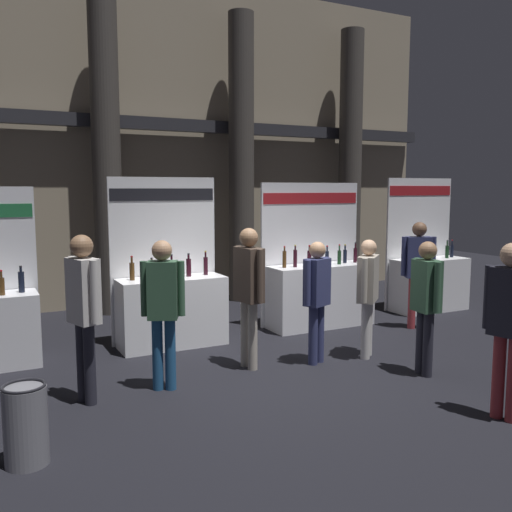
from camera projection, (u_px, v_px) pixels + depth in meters
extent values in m
plane|color=black|center=(288.00, 366.00, 7.25)|extent=(24.77, 24.77, 0.00)
cube|color=gray|center=(166.00, 143.00, 11.22)|extent=(12.39, 0.25, 6.45)
cube|color=#2D2D33|center=(171.00, 125.00, 10.91)|extent=(12.39, 0.20, 0.24)
cylinder|color=#423D38|center=(106.00, 157.00, 10.04)|extent=(0.51, 0.51, 5.75)
cylinder|color=#423D38|center=(241.00, 160.00, 11.26)|extent=(0.51, 0.51, 5.75)
cylinder|color=#423D38|center=(350.00, 163.00, 12.47)|extent=(0.51, 0.51, 5.75)
cylinder|color=#472D14|center=(2.00, 286.00, 7.06)|extent=(0.07, 0.07, 0.22)
cylinder|color=#472D14|center=(1.00, 275.00, 7.04)|extent=(0.03, 0.03, 0.08)
cylinder|color=red|center=(1.00, 271.00, 7.03)|extent=(0.03, 0.03, 0.02)
cylinder|color=black|center=(21.00, 282.00, 7.25)|extent=(0.08, 0.08, 0.27)
cylinder|color=black|center=(21.00, 270.00, 7.23)|extent=(0.03, 0.03, 0.06)
cylinder|color=black|center=(21.00, 267.00, 7.22)|extent=(0.03, 0.03, 0.02)
cube|color=white|center=(172.00, 312.00, 8.13)|extent=(1.55, 0.60, 1.01)
cube|color=white|center=(164.00, 260.00, 8.34)|extent=(1.63, 0.04, 2.47)
cube|color=black|center=(163.00, 195.00, 8.20)|extent=(1.58, 0.01, 0.18)
cylinder|color=#472D14|center=(132.00, 272.00, 7.86)|extent=(0.07, 0.07, 0.25)
cylinder|color=#472D14|center=(132.00, 260.00, 7.84)|extent=(0.03, 0.03, 0.08)
cylinder|color=red|center=(132.00, 257.00, 7.83)|extent=(0.03, 0.03, 0.02)
cylinder|color=#472D14|center=(152.00, 271.00, 7.97)|extent=(0.07, 0.07, 0.23)
cylinder|color=#472D14|center=(152.00, 261.00, 7.96)|extent=(0.03, 0.03, 0.06)
cylinder|color=black|center=(152.00, 258.00, 7.95)|extent=(0.03, 0.03, 0.02)
cylinder|color=black|center=(172.00, 269.00, 8.02)|extent=(0.07, 0.07, 0.27)
cylinder|color=black|center=(171.00, 258.00, 8.00)|extent=(0.03, 0.03, 0.06)
cylinder|color=black|center=(171.00, 255.00, 7.99)|extent=(0.03, 0.03, 0.02)
cylinder|color=black|center=(189.00, 268.00, 8.20)|extent=(0.07, 0.07, 0.26)
cylinder|color=black|center=(188.00, 257.00, 8.18)|extent=(0.03, 0.03, 0.06)
cylinder|color=black|center=(188.00, 254.00, 8.17)|extent=(0.03, 0.03, 0.02)
cylinder|color=black|center=(206.00, 266.00, 8.36)|extent=(0.07, 0.07, 0.27)
cylinder|color=black|center=(206.00, 255.00, 8.33)|extent=(0.03, 0.03, 0.08)
cylinder|color=gold|center=(205.00, 251.00, 8.33)|extent=(0.03, 0.03, 0.02)
cube|color=white|center=(321.00, 296.00, 9.30)|extent=(1.81, 0.60, 1.04)
cube|color=white|center=(310.00, 253.00, 9.52)|extent=(1.90, 0.04, 2.40)
cube|color=maroon|center=(312.00, 198.00, 9.39)|extent=(1.84, 0.01, 0.18)
cylinder|color=#472D14|center=(284.00, 259.00, 8.91)|extent=(0.06, 0.06, 0.27)
cylinder|color=#472D14|center=(284.00, 249.00, 8.89)|extent=(0.03, 0.03, 0.06)
cylinder|color=red|center=(284.00, 247.00, 8.88)|extent=(0.03, 0.03, 0.02)
cylinder|color=black|center=(295.00, 258.00, 8.98)|extent=(0.06, 0.06, 0.28)
cylinder|color=black|center=(295.00, 248.00, 8.96)|extent=(0.03, 0.03, 0.06)
cylinder|color=gold|center=(295.00, 245.00, 8.95)|extent=(0.03, 0.03, 0.02)
cylinder|color=black|center=(309.00, 259.00, 9.01)|extent=(0.07, 0.07, 0.26)
cylinder|color=black|center=(309.00, 248.00, 8.98)|extent=(0.03, 0.03, 0.07)
cylinder|color=red|center=(309.00, 246.00, 8.98)|extent=(0.03, 0.03, 0.02)
cylinder|color=black|center=(315.00, 257.00, 9.19)|extent=(0.06, 0.06, 0.28)
cylinder|color=black|center=(315.00, 247.00, 9.17)|extent=(0.03, 0.03, 0.06)
cylinder|color=gold|center=(315.00, 244.00, 9.17)|extent=(0.03, 0.03, 0.02)
cylinder|color=black|center=(327.00, 258.00, 9.28)|extent=(0.06, 0.06, 0.22)
cylinder|color=black|center=(327.00, 249.00, 9.26)|extent=(0.03, 0.03, 0.08)
cylinder|color=red|center=(327.00, 246.00, 9.25)|extent=(0.03, 0.03, 0.02)
cylinder|color=#19381E|center=(339.00, 257.00, 9.31)|extent=(0.06, 0.06, 0.23)
cylinder|color=#19381E|center=(339.00, 248.00, 9.30)|extent=(0.03, 0.03, 0.09)
cylinder|color=red|center=(340.00, 245.00, 9.29)|extent=(0.03, 0.03, 0.02)
cylinder|color=black|center=(345.00, 256.00, 9.47)|extent=(0.06, 0.06, 0.22)
cylinder|color=black|center=(345.00, 248.00, 9.45)|extent=(0.03, 0.03, 0.08)
cylinder|color=gold|center=(345.00, 245.00, 9.45)|extent=(0.03, 0.03, 0.02)
cylinder|color=black|center=(355.00, 255.00, 9.54)|extent=(0.06, 0.06, 0.25)
cylinder|color=black|center=(355.00, 246.00, 9.52)|extent=(0.03, 0.03, 0.08)
cylinder|color=black|center=(355.00, 243.00, 9.51)|extent=(0.03, 0.03, 0.02)
cube|color=white|center=(430.00, 285.00, 10.52)|extent=(1.48, 0.60, 0.99)
cube|color=white|center=(418.00, 243.00, 10.73)|extent=(1.55, 0.04, 2.50)
cube|color=maroon|center=(421.00, 191.00, 10.59)|extent=(1.51, 0.01, 0.18)
cylinder|color=#19381E|center=(406.00, 253.00, 10.25)|extent=(0.06, 0.06, 0.27)
cylinder|color=#19381E|center=(406.00, 244.00, 10.23)|extent=(0.03, 0.03, 0.07)
cylinder|color=black|center=(407.00, 241.00, 10.22)|extent=(0.03, 0.03, 0.02)
cylinder|color=black|center=(415.00, 253.00, 10.35)|extent=(0.08, 0.08, 0.24)
cylinder|color=black|center=(415.00, 245.00, 10.33)|extent=(0.03, 0.03, 0.08)
cylinder|color=red|center=(415.00, 242.00, 10.32)|extent=(0.03, 0.03, 0.02)
cylinder|color=#472D14|center=(430.00, 253.00, 10.33)|extent=(0.07, 0.07, 0.26)
cylinder|color=#472D14|center=(430.00, 244.00, 10.31)|extent=(0.03, 0.03, 0.07)
cylinder|color=red|center=(430.00, 242.00, 10.31)|extent=(0.03, 0.03, 0.02)
cylinder|color=black|center=(434.00, 252.00, 10.51)|extent=(0.07, 0.07, 0.25)
cylinder|color=black|center=(434.00, 244.00, 10.49)|extent=(0.03, 0.03, 0.06)
cylinder|color=red|center=(434.00, 242.00, 10.49)|extent=(0.03, 0.03, 0.02)
cylinder|color=#19381E|center=(447.00, 252.00, 10.54)|extent=(0.07, 0.07, 0.24)
cylinder|color=#19381E|center=(447.00, 243.00, 10.52)|extent=(0.03, 0.03, 0.09)
cylinder|color=black|center=(447.00, 241.00, 10.51)|extent=(0.03, 0.03, 0.02)
cylinder|color=black|center=(452.00, 251.00, 10.69)|extent=(0.07, 0.07, 0.23)
cylinder|color=black|center=(452.00, 243.00, 10.67)|extent=(0.03, 0.03, 0.09)
cylinder|color=red|center=(452.00, 240.00, 10.66)|extent=(0.03, 0.03, 0.02)
cylinder|color=slate|center=(26.00, 426.00, 4.64)|extent=(0.36, 0.36, 0.67)
torus|color=black|center=(24.00, 386.00, 4.60)|extent=(0.36, 0.36, 0.02)
cylinder|color=#ADA393|center=(253.00, 336.00, 7.07)|extent=(0.12, 0.12, 0.87)
cylinder|color=#ADA393|center=(245.00, 333.00, 7.21)|extent=(0.12, 0.12, 0.87)
cube|color=#47382D|center=(249.00, 275.00, 7.05)|extent=(0.26, 0.44, 0.69)
sphere|color=#8C6647|center=(249.00, 238.00, 6.99)|extent=(0.24, 0.24, 0.24)
cylinder|color=#47382D|center=(260.00, 276.00, 6.83)|extent=(0.08, 0.08, 0.66)
cylinder|color=#47382D|center=(238.00, 271.00, 7.25)|extent=(0.08, 0.08, 0.66)
cylinder|color=maroon|center=(498.00, 376.00, 5.59)|extent=(0.12, 0.12, 0.86)
cube|color=#23232D|center=(510.00, 302.00, 5.44)|extent=(0.31, 0.41, 0.68)
cylinder|color=#23232D|center=(488.00, 297.00, 5.60)|extent=(0.08, 0.08, 0.65)
cylinder|color=navy|center=(319.00, 333.00, 7.39)|extent=(0.12, 0.12, 0.78)
cylinder|color=navy|center=(313.00, 335.00, 7.28)|extent=(0.12, 0.12, 0.78)
cube|color=navy|center=(317.00, 282.00, 7.25)|extent=(0.40, 0.33, 0.62)
sphere|color=tan|center=(317.00, 250.00, 7.20)|extent=(0.21, 0.21, 0.21)
cylinder|color=navy|center=(326.00, 279.00, 7.41)|extent=(0.08, 0.08, 0.59)
cylinder|color=navy|center=(308.00, 283.00, 7.09)|extent=(0.08, 0.08, 0.59)
cylinder|color=maroon|center=(422.00, 303.00, 9.17)|extent=(0.12, 0.12, 0.85)
cylinder|color=maroon|center=(412.00, 303.00, 9.17)|extent=(0.12, 0.12, 0.85)
cube|color=navy|center=(419.00, 257.00, 9.08)|extent=(0.45, 0.36, 0.67)
sphere|color=brown|center=(420.00, 229.00, 9.02)|extent=(0.23, 0.23, 0.23)
cylinder|color=navy|center=(433.00, 256.00, 9.08)|extent=(0.08, 0.08, 0.64)
cylinder|color=navy|center=(404.00, 256.00, 9.07)|extent=(0.08, 0.08, 0.64)
cylinder|color=#23232D|center=(90.00, 365.00, 5.92)|extent=(0.12, 0.12, 0.88)
cylinder|color=#23232D|center=(82.00, 361.00, 6.03)|extent=(0.12, 0.12, 0.88)
cube|color=silver|center=(83.00, 291.00, 5.88)|extent=(0.33, 0.42, 0.70)
sphere|color=#8C6647|center=(82.00, 246.00, 5.82)|extent=(0.24, 0.24, 0.24)
cylinder|color=silver|center=(94.00, 292.00, 5.72)|extent=(0.08, 0.08, 0.66)
cylinder|color=silver|center=(73.00, 287.00, 6.04)|extent=(0.08, 0.08, 0.66)
cylinder|color=silver|center=(368.00, 327.00, 7.70)|extent=(0.12, 0.12, 0.78)
cylinder|color=silver|center=(366.00, 331.00, 7.53)|extent=(0.12, 0.12, 0.78)
cube|color=#ADA393|center=(368.00, 279.00, 7.53)|extent=(0.49, 0.47, 0.62)
sphere|color=tan|center=(369.00, 248.00, 7.48)|extent=(0.22, 0.22, 0.22)
cylinder|color=#ADA393|center=(371.00, 274.00, 7.78)|extent=(0.08, 0.08, 0.59)
cylinder|color=#ADA393|center=(364.00, 281.00, 7.27)|extent=(0.08, 0.08, 0.59)
cylinder|color=navy|center=(170.00, 354.00, 6.37)|extent=(0.12, 0.12, 0.83)
cylinder|color=navy|center=(158.00, 354.00, 6.37)|extent=(0.12, 0.12, 0.83)
cube|color=#33563D|center=(163.00, 290.00, 6.28)|extent=(0.40, 0.35, 0.66)
sphere|color=tan|center=(162.00, 250.00, 6.22)|extent=(0.23, 0.23, 0.23)
cylinder|color=#33563D|center=(181.00, 288.00, 6.28)|extent=(0.08, 0.08, 0.63)
cylinder|color=#33563D|center=(144.00, 289.00, 6.27)|extent=(0.08, 0.08, 0.63)
cylinder|color=#23232D|center=(421.00, 342.00, 6.94)|extent=(0.12, 0.12, 0.80)
cylinder|color=#23232D|center=(428.00, 345.00, 6.81)|extent=(0.12, 0.12, 0.80)
cube|color=#33563D|center=(427.00, 286.00, 6.79)|extent=(0.28, 0.35, 0.64)
sphere|color=#8C6647|center=(428.00, 250.00, 6.74)|extent=(0.22, 0.22, 0.22)
cylinder|color=#33563D|center=(416.00, 282.00, 6.98)|extent=(0.08, 0.08, 0.60)
cylinder|color=#33563D|center=(437.00, 287.00, 6.59)|extent=(0.08, 0.08, 0.60)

